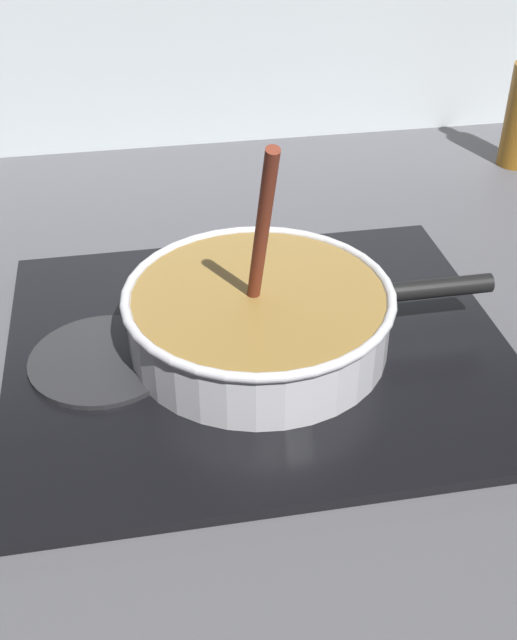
# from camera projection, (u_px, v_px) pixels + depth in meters

# --- Properties ---
(ground) EXTENTS (2.40, 1.60, 0.04)m
(ground) POSITION_uv_depth(u_px,v_px,m) (309.00, 461.00, 0.78)
(ground) COLOR #4C4C51
(hob_plate) EXTENTS (0.56, 0.48, 0.01)m
(hob_plate) POSITION_uv_depth(u_px,v_px,m) (258.00, 349.00, 0.89)
(hob_plate) COLOR black
(hob_plate) RESTS_ON ground
(burner_ring) EXTENTS (0.19, 0.19, 0.01)m
(burner_ring) POSITION_uv_depth(u_px,v_px,m) (258.00, 342.00, 0.89)
(burner_ring) COLOR #592D0C
(burner_ring) RESTS_ON hob_plate
(spare_burner) EXTENTS (0.16, 0.16, 0.01)m
(spare_burner) POSITION_uv_depth(u_px,v_px,m) (103.00, 359.00, 0.86)
(spare_burner) COLOR #262628
(spare_burner) RESTS_ON hob_plate
(cooking_pan) EXTENTS (0.42, 0.30, 0.26)m
(cooking_pan) POSITION_uv_depth(u_px,v_px,m) (259.00, 316.00, 0.87)
(cooking_pan) COLOR silver
(cooking_pan) RESTS_ON hob_plate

